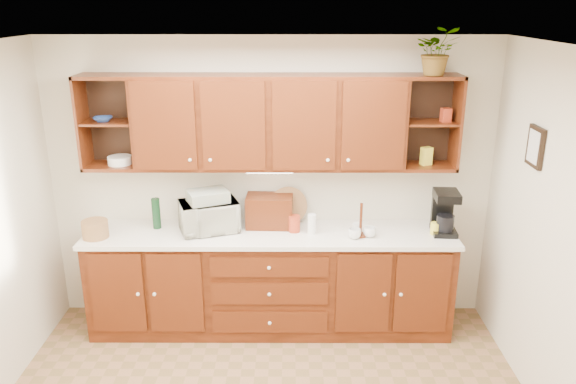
{
  "coord_description": "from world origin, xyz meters",
  "views": [
    {
      "loc": [
        0.17,
        -3.11,
        2.86
      ],
      "look_at": [
        0.16,
        1.15,
        1.41
      ],
      "focal_mm": 35.0,
      "sensor_mm": 36.0,
      "label": 1
    }
  ],
  "objects_px": {
    "coffee_maker": "(444,212)",
    "bread_box": "(270,211)",
    "potted_plant": "(437,51)",
    "microwave": "(209,216)"
  },
  "relations": [
    {
      "from": "coffee_maker",
      "to": "bread_box",
      "type": "bearing_deg",
      "value": 179.02
    },
    {
      "from": "bread_box",
      "to": "potted_plant",
      "type": "xyz_separation_m",
      "value": [
        1.37,
        -0.06,
        1.4
      ]
    },
    {
      "from": "microwave",
      "to": "coffee_maker",
      "type": "bearing_deg",
      "value": -20.6
    },
    {
      "from": "microwave",
      "to": "coffee_maker",
      "type": "relative_size",
      "value": 1.29
    },
    {
      "from": "bread_box",
      "to": "coffee_maker",
      "type": "height_order",
      "value": "coffee_maker"
    },
    {
      "from": "bread_box",
      "to": "coffee_maker",
      "type": "distance_m",
      "value": 1.53
    },
    {
      "from": "bread_box",
      "to": "coffee_maker",
      "type": "relative_size",
      "value": 1.07
    },
    {
      "from": "coffee_maker",
      "to": "potted_plant",
      "type": "relative_size",
      "value": 0.99
    },
    {
      "from": "microwave",
      "to": "potted_plant",
      "type": "height_order",
      "value": "potted_plant"
    },
    {
      "from": "coffee_maker",
      "to": "potted_plant",
      "type": "bearing_deg",
      "value": 157.03
    }
  ]
}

